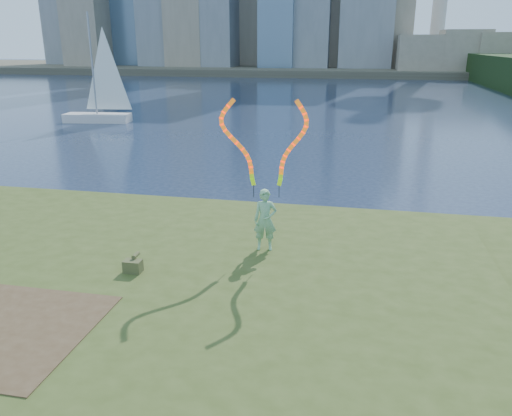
# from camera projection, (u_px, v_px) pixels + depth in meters

# --- Properties ---
(ground) EXTENTS (320.00, 320.00, 0.00)m
(ground) POSITION_uv_depth(u_px,v_px,m) (182.00, 296.00, 11.55)
(ground) COLOR #18243C
(ground) RESTS_ON ground
(grassy_knoll) EXTENTS (20.00, 18.00, 0.80)m
(grassy_knoll) POSITION_uv_depth(u_px,v_px,m) (140.00, 338.00, 9.31)
(grassy_knoll) COLOR #384819
(grassy_knoll) RESTS_ON ground
(far_shore) EXTENTS (320.00, 40.00, 1.20)m
(far_shore) POSITION_uv_depth(u_px,v_px,m) (343.00, 69.00, 99.67)
(far_shore) COLOR #474234
(far_shore) RESTS_ON ground
(woman_with_ribbons) EXTENTS (1.98, 0.50, 3.90)m
(woman_with_ribbons) POSITION_uv_depth(u_px,v_px,m) (266.00, 192.00, 11.74)
(woman_with_ribbons) COLOR #227C2A
(woman_with_ribbons) RESTS_ON grassy_knoll
(canvas_bag) EXTENTS (0.39, 0.45, 0.37)m
(canvas_bag) POSITION_uv_depth(u_px,v_px,m) (133.00, 265.00, 10.90)
(canvas_bag) COLOR #424424
(canvas_bag) RESTS_ON grassy_knoll
(sailboat) EXTENTS (5.13, 2.05, 7.70)m
(sailboat) POSITION_uv_depth(u_px,v_px,m) (100.00, 104.00, 36.50)
(sailboat) COLOR silver
(sailboat) RESTS_ON ground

